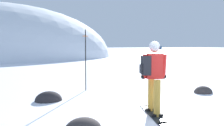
{
  "coord_description": "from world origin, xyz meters",
  "views": [
    {
      "loc": [
        -3.88,
        -4.12,
        1.61
      ],
      "look_at": [
        -0.23,
        3.53,
        1.0
      ],
      "focal_mm": 39.19,
      "sensor_mm": 36.0,
      "label": 1
    }
  ],
  "objects_px": {
    "rock_mid": "(49,101)",
    "snowboarder_main": "(153,75)",
    "piste_marker_near": "(86,56)",
    "rock_dark": "(203,93)"
  },
  "relations": [
    {
      "from": "rock_mid",
      "to": "snowboarder_main",
      "type": "bearing_deg",
      "value": -52.18
    },
    {
      "from": "piste_marker_near",
      "to": "rock_dark",
      "type": "bearing_deg",
      "value": -32.03
    },
    {
      "from": "rock_dark",
      "to": "rock_mid",
      "type": "distance_m",
      "value": 5.1
    },
    {
      "from": "snowboarder_main",
      "to": "rock_mid",
      "type": "distance_m",
      "value": 3.27
    },
    {
      "from": "piste_marker_near",
      "to": "rock_mid",
      "type": "distance_m",
      "value": 2.26
    },
    {
      "from": "piste_marker_near",
      "to": "snowboarder_main",
      "type": "bearing_deg",
      "value": -83.82
    },
    {
      "from": "snowboarder_main",
      "to": "piste_marker_near",
      "type": "bearing_deg",
      "value": 96.18
    },
    {
      "from": "snowboarder_main",
      "to": "piste_marker_near",
      "type": "height_order",
      "value": "piste_marker_near"
    },
    {
      "from": "rock_dark",
      "to": "rock_mid",
      "type": "bearing_deg",
      "value": 167.98
    },
    {
      "from": "rock_dark",
      "to": "snowboarder_main",
      "type": "bearing_deg",
      "value": -155.23
    }
  ]
}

